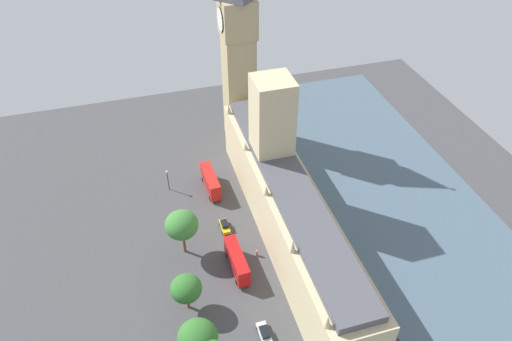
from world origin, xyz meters
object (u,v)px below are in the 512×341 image
car_white_near_tower (264,333)px  parliament_building (286,201)px  street_lamp_corner (167,177)px  pedestrian_midblock (257,253)px  plane_tree_trailing (198,338)px  plane_tree_by_river_gate (182,225)px  car_yellow_cab_kerbside (225,226)px  double_decker_bus_under_trees (237,261)px  plane_tree_far_end (186,289)px  double_decker_bus_opposite_hall (211,181)px  clock_tower (238,42)px

car_white_near_tower → parliament_building: bearing=62.2°
street_lamp_corner → pedestrian_midblock: bearing=119.3°
plane_tree_trailing → plane_tree_by_river_gate: bearing=-93.9°
car_yellow_cab_kerbside → double_decker_bus_under_trees: size_ratio=0.40×
car_white_near_tower → pedestrian_midblock: car_white_near_tower is taller
street_lamp_corner → double_decker_bus_under_trees: bearing=108.9°
pedestrian_midblock → street_lamp_corner: size_ratio=0.29×
parliament_building → car_white_near_tower: parliament_building is taller
double_decker_bus_under_trees → plane_tree_by_river_gate: 13.34m
car_white_near_tower → plane_tree_far_end: size_ratio=0.54×
parliament_building → car_yellow_cab_kerbside: (12.60, -4.30, -8.06)m
double_decker_bus_opposite_hall → double_decker_bus_under_trees: bearing=87.3°
plane_tree_trailing → plane_tree_by_river_gate: 24.80m
double_decker_bus_opposite_hall → car_white_near_tower: double_decker_bus_opposite_hall is taller
parliament_building → clock_tower: 42.91m
double_decker_bus_opposite_hall → car_white_near_tower: (-0.74, 41.75, -1.75)m
plane_tree_far_end → car_white_near_tower: bearing=140.7°
pedestrian_midblock → plane_tree_by_river_gate: plane_tree_by_river_gate is taller
clock_tower → plane_tree_far_end: size_ratio=6.51×
double_decker_bus_under_trees → pedestrian_midblock: bearing=23.1°
car_white_near_tower → street_lamp_corner: street_lamp_corner is taller
double_decker_bus_opposite_hall → pedestrian_midblock: 23.89m
double_decker_bus_opposite_hall → double_decker_bus_under_trees: same height
clock_tower → plane_tree_trailing: bearing=69.1°
clock_tower → car_yellow_cab_kerbside: bearing=69.6°
car_yellow_cab_kerbside → car_white_near_tower: 27.88m
double_decker_bus_opposite_hall → clock_tower: bearing=-124.8°
parliament_building → double_decker_bus_under_trees: 16.13m
car_yellow_cab_kerbside → plane_tree_by_river_gate: size_ratio=0.39×
parliament_building → clock_tower: size_ratio=1.28×
parliament_building → double_decker_bus_under_trees: (12.83, 7.48, -6.31)m
car_yellow_cab_kerbside → street_lamp_corner: (9.96, -16.67, 3.28)m
plane_tree_far_end → street_lamp_corner: plane_tree_far_end is taller
car_white_near_tower → pedestrian_midblock: size_ratio=2.60×
double_decker_bus_opposite_hall → street_lamp_corner: bearing=-18.3°
parliament_building → double_decker_bus_opposite_hall: 23.07m
plane_tree_far_end → street_lamp_corner: (-1.46, -34.67, -1.56)m
clock_tower → plane_tree_far_end: bearing=65.2°
clock_tower → car_yellow_cab_kerbside: clock_tower is taller
double_decker_bus_opposite_hall → car_yellow_cab_kerbside: size_ratio=2.49×
car_yellow_cab_kerbside → parliament_building: bearing=160.3°
car_white_near_tower → plane_tree_by_river_gate: (10.26, -23.85, 7.14)m
pedestrian_midblock → plane_tree_by_river_gate: 16.98m
car_yellow_cab_kerbside → plane_tree_by_river_gate: bearing=21.8°
double_decker_bus_opposite_hall → pedestrian_midblock: size_ratio=6.21×
double_decker_bus_under_trees → plane_tree_trailing: bearing=-125.5°
plane_tree_trailing → plane_tree_far_end: plane_tree_trailing is taller
plane_tree_trailing → double_decker_bus_under_trees: bearing=-123.3°
pedestrian_midblock → car_yellow_cab_kerbside: bearing=-41.4°
parliament_building → street_lamp_corner: bearing=-42.9°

